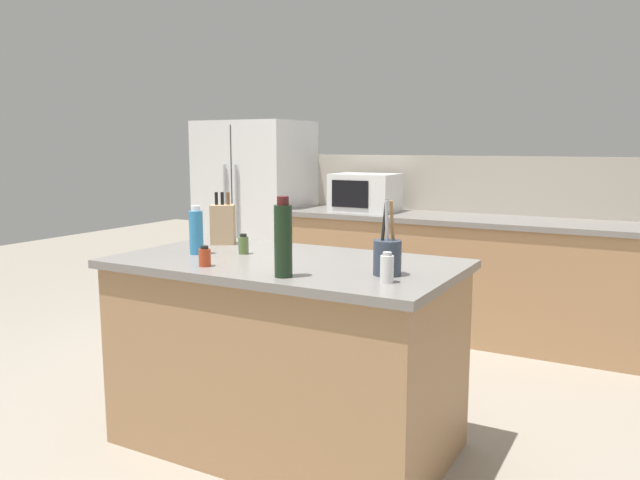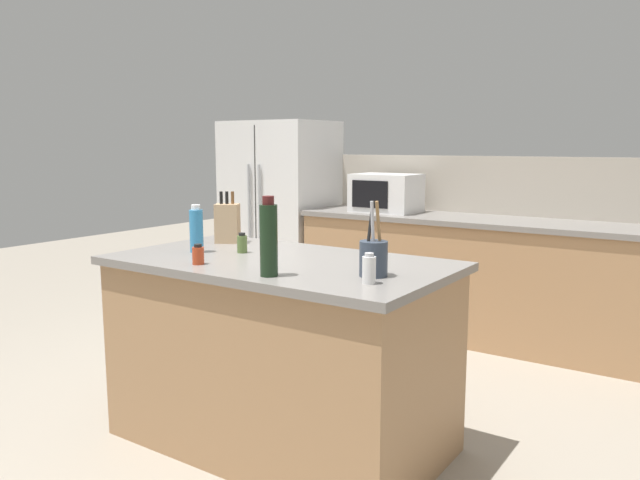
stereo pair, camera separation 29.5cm
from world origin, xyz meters
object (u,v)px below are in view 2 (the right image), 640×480
(spice_jar_paprika, at_px, (198,255))
(knife_block, at_px, (227,223))
(spice_jar_oregano, at_px, (242,244))
(wine_bottle, at_px, (269,239))
(dish_soap_bottle, at_px, (196,230))
(microwave, at_px, (386,193))
(refrigerator, at_px, (281,213))
(utensil_crock, at_px, (373,257))
(salt_shaker, at_px, (369,269))

(spice_jar_paprika, bearing_deg, knife_block, 120.35)
(spice_jar_oregano, height_order, wine_bottle, wine_bottle)
(spice_jar_oregano, relative_size, dish_soap_bottle, 0.42)
(spice_jar_oregano, bearing_deg, microwave, 98.45)
(wine_bottle, bearing_deg, knife_block, 142.82)
(spice_jar_paprika, bearing_deg, refrigerator, 120.32)
(refrigerator, bearing_deg, microwave, -2.58)
(utensil_crock, distance_m, spice_jar_paprika, 0.84)
(refrigerator, distance_m, wine_bottle, 3.24)
(microwave, xyz_separation_m, knife_block, (0.03, -1.95, -0.04))
(refrigerator, relative_size, wine_bottle, 5.01)
(microwave, relative_size, utensil_crock, 1.63)
(utensil_crock, bearing_deg, dish_soap_bottle, 179.50)
(refrigerator, relative_size, utensil_crock, 5.31)
(spice_jar_paprika, bearing_deg, wine_bottle, -2.67)
(dish_soap_bottle, bearing_deg, wine_bottle, -20.45)
(salt_shaker, distance_m, dish_soap_bottle, 1.11)
(utensil_crock, relative_size, spice_jar_paprika, 3.36)
(microwave, xyz_separation_m, dish_soap_bottle, (0.11, -2.28, -0.04))
(microwave, bearing_deg, dish_soap_bottle, -87.12)
(utensil_crock, bearing_deg, spice_jar_oregano, 171.40)
(dish_soap_bottle, bearing_deg, refrigerator, 118.31)
(knife_block, bearing_deg, microwave, 61.00)
(microwave, relative_size, dish_soap_bottle, 2.12)
(refrigerator, height_order, spice_jar_paprika, refrigerator)
(knife_block, distance_m, utensil_crock, 1.18)
(refrigerator, relative_size, spice_jar_oregano, 16.48)
(refrigerator, xyz_separation_m, spice_jar_paprika, (1.50, -2.56, 0.13))
(spice_jar_paprika, distance_m, spice_jar_oregano, 0.35)
(knife_block, distance_m, salt_shaker, 1.28)
(knife_block, xyz_separation_m, wine_bottle, (0.76, -0.58, 0.05))
(microwave, xyz_separation_m, utensil_crock, (1.16, -2.29, -0.07))
(knife_block, distance_m, spice_jar_oregano, 0.36)
(spice_jar_paprika, relative_size, salt_shaker, 0.76)
(wine_bottle, bearing_deg, utensil_crock, 33.69)
(knife_block, relative_size, dish_soap_bottle, 1.18)
(spice_jar_paprika, height_order, spice_jar_oregano, spice_jar_oregano)
(knife_block, bearing_deg, utensil_crock, -46.40)
(spice_jar_paprika, xyz_separation_m, wine_bottle, (0.44, -0.02, 0.12))
(spice_jar_oregano, xyz_separation_m, salt_shaker, (0.90, -0.26, 0.01))
(utensil_crock, distance_m, salt_shaker, 0.15)
(microwave, height_order, spice_jar_paprika, microwave)
(utensil_crock, xyz_separation_m, dish_soap_bottle, (-1.05, 0.01, 0.03))
(spice_jar_oregano, bearing_deg, spice_jar_paprika, -83.86)
(knife_block, xyz_separation_m, spice_jar_paprika, (0.33, -0.56, -0.07))
(refrigerator, bearing_deg, spice_jar_oregano, -56.55)
(microwave, xyz_separation_m, spice_jar_paprika, (0.36, -2.51, -0.11))
(microwave, relative_size, knife_block, 1.80)
(refrigerator, relative_size, dish_soap_bottle, 6.91)
(refrigerator, bearing_deg, utensil_crock, -45.44)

